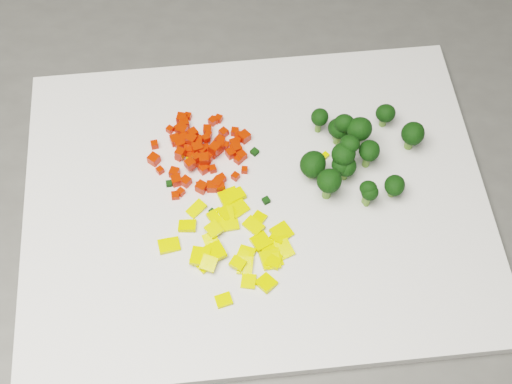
# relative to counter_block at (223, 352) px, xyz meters

# --- Properties ---
(counter_block) EXTENTS (1.01, 0.74, 0.90)m
(counter_block) POSITION_rel_counter_block_xyz_m (0.00, 0.00, 0.00)
(counter_block) COLOR #494946
(counter_block) RESTS_ON ground
(cutting_board) EXTENTS (0.56, 0.48, 0.01)m
(cutting_board) POSITION_rel_counter_block_xyz_m (0.05, 0.02, 0.46)
(cutting_board) COLOR silver
(cutting_board) RESTS_ON counter_block
(carrot_pile) EXTENTS (0.11, 0.11, 0.03)m
(carrot_pile) POSITION_rel_counter_block_xyz_m (-0.01, 0.07, 0.48)
(carrot_pile) COLOR red
(carrot_pile) RESTS_ON cutting_board
(pepper_pile) EXTENTS (0.12, 0.12, 0.02)m
(pepper_pile) POSITION_rel_counter_block_xyz_m (0.03, -0.04, 0.47)
(pepper_pile) COLOR yellow
(pepper_pile) RESTS_ON cutting_board
(broccoli_pile) EXTENTS (0.13, 0.13, 0.06)m
(broccoli_pile) POSITION_rel_counter_block_xyz_m (0.15, 0.08, 0.49)
(broccoli_pile) COLOR black
(broccoli_pile) RESTS_ON cutting_board
(carrot_cube_0) EXTENTS (0.01, 0.01, 0.01)m
(carrot_cube_0) POSITION_rel_counter_block_xyz_m (-0.01, 0.11, 0.47)
(carrot_cube_0) COLOR red
(carrot_cube_0) RESTS_ON carrot_pile
(carrot_cube_1) EXTENTS (0.01, 0.01, 0.01)m
(carrot_cube_1) POSITION_rel_counter_block_xyz_m (0.02, 0.08, 0.47)
(carrot_cube_1) COLOR red
(carrot_cube_1) RESTS_ON carrot_pile
(carrot_cube_2) EXTENTS (0.01, 0.01, 0.01)m
(carrot_cube_2) POSITION_rel_counter_block_xyz_m (-0.01, 0.06, 0.47)
(carrot_cube_2) COLOR red
(carrot_cube_2) RESTS_ON carrot_pile
(carrot_cube_3) EXTENTS (0.01, 0.01, 0.01)m
(carrot_cube_3) POSITION_rel_counter_block_xyz_m (-0.01, 0.07, 0.47)
(carrot_cube_3) COLOR red
(carrot_cube_3) RESTS_ON carrot_pile
(carrot_cube_4) EXTENTS (0.01, 0.01, 0.01)m
(carrot_cube_4) POSITION_rel_counter_block_xyz_m (0.02, 0.09, 0.47)
(carrot_cube_4) COLOR red
(carrot_cube_4) RESTS_ON carrot_pile
(carrot_cube_5) EXTENTS (0.01, 0.01, 0.01)m
(carrot_cube_5) POSITION_rel_counter_block_xyz_m (0.01, 0.08, 0.47)
(carrot_cube_5) COLOR red
(carrot_cube_5) RESTS_ON carrot_pile
(carrot_cube_6) EXTENTS (0.01, 0.01, 0.01)m
(carrot_cube_6) POSITION_rel_counter_block_xyz_m (-0.00, 0.08, 0.47)
(carrot_cube_6) COLOR red
(carrot_cube_6) RESTS_ON carrot_pile
(carrot_cube_7) EXTENTS (0.01, 0.01, 0.01)m
(carrot_cube_7) POSITION_rel_counter_block_xyz_m (-0.02, 0.07, 0.47)
(carrot_cube_7) COLOR red
(carrot_cube_7) RESTS_ON carrot_pile
(carrot_cube_8) EXTENTS (0.01, 0.01, 0.01)m
(carrot_cube_8) POSITION_rel_counter_block_xyz_m (0.01, 0.03, 0.47)
(carrot_cube_8) COLOR red
(carrot_cube_8) RESTS_ON carrot_pile
(carrot_cube_9) EXTENTS (0.01, 0.01, 0.01)m
(carrot_cube_9) POSITION_rel_counter_block_xyz_m (0.00, 0.03, 0.47)
(carrot_cube_9) COLOR red
(carrot_cube_9) RESTS_ON carrot_pile
(carrot_cube_10) EXTENTS (0.01, 0.01, 0.01)m
(carrot_cube_10) POSITION_rel_counter_block_xyz_m (-0.01, 0.02, 0.47)
(carrot_cube_10) COLOR red
(carrot_cube_10) RESTS_ON carrot_pile
(carrot_cube_11) EXTENTS (0.01, 0.01, 0.01)m
(carrot_cube_11) POSITION_rel_counter_block_xyz_m (0.00, 0.07, 0.47)
(carrot_cube_11) COLOR red
(carrot_cube_11) RESTS_ON carrot_pile
(carrot_cube_12) EXTENTS (0.01, 0.01, 0.01)m
(carrot_cube_12) POSITION_rel_counter_block_xyz_m (0.03, 0.05, 0.47)
(carrot_cube_12) COLOR red
(carrot_cube_12) RESTS_ON carrot_pile
(carrot_cube_13) EXTENTS (0.01, 0.01, 0.01)m
(carrot_cube_13) POSITION_rel_counter_block_xyz_m (-0.04, 0.10, 0.47)
(carrot_cube_13) COLOR red
(carrot_cube_13) RESTS_ON carrot_pile
(carrot_cube_14) EXTENTS (0.01, 0.01, 0.01)m
(carrot_cube_14) POSITION_rel_counter_block_xyz_m (-0.04, 0.11, 0.47)
(carrot_cube_14) COLOR red
(carrot_cube_14) RESTS_ON carrot_pile
(carrot_cube_15) EXTENTS (0.01, 0.01, 0.01)m
(carrot_cube_15) POSITION_rel_counter_block_xyz_m (-0.04, 0.08, 0.47)
(carrot_cube_15) COLOR red
(carrot_cube_15) RESTS_ON carrot_pile
(carrot_cube_16) EXTENTS (0.01, 0.01, 0.01)m
(carrot_cube_16) POSITION_rel_counter_block_xyz_m (-0.01, 0.06, 0.47)
(carrot_cube_16) COLOR red
(carrot_cube_16) RESTS_ON carrot_pile
(carrot_cube_17) EXTENTS (0.01, 0.01, 0.01)m
(carrot_cube_17) POSITION_rel_counter_block_xyz_m (0.02, 0.08, 0.47)
(carrot_cube_17) COLOR red
(carrot_cube_17) RESTS_ON carrot_pile
(carrot_cube_18) EXTENTS (0.01, 0.01, 0.01)m
(carrot_cube_18) POSITION_rel_counter_block_xyz_m (-0.04, 0.06, 0.47)
(carrot_cube_18) COLOR red
(carrot_cube_18) RESTS_ON carrot_pile
(carrot_cube_19) EXTENTS (0.01, 0.01, 0.01)m
(carrot_cube_19) POSITION_rel_counter_block_xyz_m (-0.00, 0.11, 0.47)
(carrot_cube_19) COLOR red
(carrot_cube_19) RESTS_ON carrot_pile
(carrot_cube_20) EXTENTS (0.01, 0.01, 0.01)m
(carrot_cube_20) POSITION_rel_counter_block_xyz_m (-0.02, 0.07, 0.48)
(carrot_cube_20) COLOR red
(carrot_cube_20) RESTS_ON carrot_pile
(carrot_cube_21) EXTENTS (0.01, 0.01, 0.01)m
(carrot_cube_21) POSITION_rel_counter_block_xyz_m (-0.01, 0.09, 0.47)
(carrot_cube_21) COLOR red
(carrot_cube_21) RESTS_ON carrot_pile
(carrot_cube_22) EXTENTS (0.01, 0.01, 0.01)m
(carrot_cube_22) POSITION_rel_counter_block_xyz_m (-0.04, 0.08, 0.47)
(carrot_cube_22) COLOR red
(carrot_cube_22) RESTS_ON carrot_pile
(carrot_cube_23) EXTENTS (0.01, 0.01, 0.01)m
(carrot_cube_23) POSITION_rel_counter_block_xyz_m (-0.05, 0.08, 0.47)
(carrot_cube_23) COLOR red
(carrot_cube_23) RESTS_ON carrot_pile
(carrot_cube_24) EXTENTS (0.01, 0.01, 0.01)m
(carrot_cube_24) POSITION_rel_counter_block_xyz_m (-0.04, 0.08, 0.47)
(carrot_cube_24) COLOR red
(carrot_cube_24) RESTS_ON carrot_pile
(carrot_cube_25) EXTENTS (0.01, 0.01, 0.01)m
(carrot_cube_25) POSITION_rel_counter_block_xyz_m (0.02, 0.08, 0.47)
(carrot_cube_25) COLOR red
(carrot_cube_25) RESTS_ON carrot_pile
(carrot_cube_26) EXTENTS (0.01, 0.01, 0.01)m
(carrot_cube_26) POSITION_rel_counter_block_xyz_m (-0.04, 0.07, 0.47)
(carrot_cube_26) COLOR red
(carrot_cube_26) RESTS_ON carrot_pile
(carrot_cube_27) EXTENTS (0.01, 0.01, 0.01)m
(carrot_cube_27) POSITION_rel_counter_block_xyz_m (-0.01, 0.08, 0.48)
(carrot_cube_27) COLOR red
(carrot_cube_27) RESTS_ON carrot_pile
(carrot_cube_28) EXTENTS (0.01, 0.01, 0.01)m
(carrot_cube_28) POSITION_rel_counter_block_xyz_m (-0.07, 0.07, 0.47)
(carrot_cube_28) COLOR red
(carrot_cube_28) RESTS_ON carrot_pile
(carrot_cube_29) EXTENTS (0.01, 0.01, 0.01)m
(carrot_cube_29) POSITION_rel_counter_block_xyz_m (-0.03, 0.06, 0.47)
(carrot_cube_29) COLOR red
(carrot_cube_29) RESTS_ON carrot_pile
(carrot_cube_30) EXTENTS (0.01, 0.01, 0.01)m
(carrot_cube_30) POSITION_rel_counter_block_xyz_m (-0.04, 0.11, 0.47)
(carrot_cube_30) COLOR red
(carrot_cube_30) RESTS_ON carrot_pile
(carrot_cube_31) EXTENTS (0.01, 0.01, 0.01)m
(carrot_cube_31) POSITION_rel_counter_block_xyz_m (-0.04, 0.09, 0.47)
(carrot_cube_31) COLOR red
(carrot_cube_31) RESTS_ON carrot_pile
(carrot_cube_32) EXTENTS (0.01, 0.01, 0.01)m
(carrot_cube_32) POSITION_rel_counter_block_xyz_m (0.00, 0.03, 0.47)
(carrot_cube_32) COLOR red
(carrot_cube_32) RESTS_ON carrot_pile
(carrot_cube_33) EXTENTS (0.01, 0.01, 0.01)m
(carrot_cube_33) POSITION_rel_counter_block_xyz_m (-0.01, 0.05, 0.47)
(carrot_cube_33) COLOR red
(carrot_cube_33) RESTS_ON carrot_pile
(carrot_cube_34) EXTENTS (0.01, 0.01, 0.01)m
(carrot_cube_34) POSITION_rel_counter_block_xyz_m (-0.04, 0.08, 0.47)
(carrot_cube_34) COLOR red
(carrot_cube_34) RESTS_ON carrot_pile
(carrot_cube_35) EXTENTS (0.01, 0.01, 0.01)m
(carrot_cube_35) POSITION_rel_counter_block_xyz_m (-0.06, 0.05, 0.47)
(carrot_cube_35) COLOR red
(carrot_cube_35) RESTS_ON carrot_pile
(carrot_cube_36) EXTENTS (0.01, 0.01, 0.01)m
(carrot_cube_36) POSITION_rel_counter_block_xyz_m (-0.03, 0.09, 0.47)
(carrot_cube_36) COLOR red
(carrot_cube_36) RESTS_ON carrot_pile
(carrot_cube_37) EXTENTS (0.01, 0.01, 0.01)m
(carrot_cube_37) POSITION_rel_counter_block_xyz_m (-0.02, 0.03, 0.47)
(carrot_cube_37) COLOR red
(carrot_cube_37) RESTS_ON carrot_pile
(carrot_cube_38) EXTENTS (0.01, 0.01, 0.01)m
(carrot_cube_38) POSITION_rel_counter_block_xyz_m (0.03, 0.04, 0.47)
(carrot_cube_38) COLOR red
(carrot_cube_38) RESTS_ON carrot_pile
(carrot_cube_39) EXTENTS (0.01, 0.01, 0.01)m
(carrot_cube_39) POSITION_rel_counter_block_xyz_m (-0.03, 0.08, 0.47)
(carrot_cube_39) COLOR red
(carrot_cube_39) RESTS_ON carrot_pile
(carrot_cube_40) EXTENTS (0.01, 0.01, 0.01)m
(carrot_cube_40) POSITION_rel_counter_block_xyz_m (-0.02, 0.05, 0.48)
(carrot_cube_40) COLOR red
(carrot_cube_40) RESTS_ON carrot_pile
(carrot_cube_41) EXTENTS (0.01, 0.01, 0.01)m
(carrot_cube_41) POSITION_rel_counter_block_xyz_m (-0.02, 0.08, 0.47)
(carrot_cube_41) COLOR red
(carrot_cube_41) RESTS_ON carrot_pile
(carrot_cube_42) EXTENTS (0.01, 0.01, 0.01)m
(carrot_cube_42) POSITION_rel_counter_block_xyz_m (-0.02, 0.03, 0.47)
(carrot_cube_42) COLOR red
(carrot_cube_42) RESTS_ON carrot_pile
(carrot_cube_43) EXTENTS (0.01, 0.01, 0.01)m
(carrot_cube_43) POSITION_rel_counter_block_xyz_m (0.02, 0.07, 0.47)
(carrot_cube_43) COLOR red
(carrot_cube_43) RESTS_ON carrot_pile
(carrot_cube_44) EXTENTS (0.01, 0.01, 0.01)m
(carrot_cube_44) POSITION_rel_counter_block_xyz_m (0.01, 0.10, 0.47)
(carrot_cube_44) COLOR red
(carrot_cube_44) RESTS_ON carrot_pile
(carrot_cube_45) EXTENTS (0.01, 0.01, 0.01)m
(carrot_cube_45) POSITION_rel_counter_block_xyz_m (-0.01, 0.10, 0.47)
(carrot_cube_45) COLOR red
(carrot_cube_45) RESTS_ON carrot_pile
(carrot_cube_46) EXTENTS (0.01, 0.01, 0.01)m
(carrot_cube_46) POSITION_rel_counter_block_xyz_m (-0.01, 0.06, 0.47)
(carrot_cube_46) COLOR red
(carrot_cube_46) RESTS_ON carrot_pile
(carrot_cube_47) EXTENTS (0.01, 0.01, 0.01)m
(carrot_cube_47) POSITION_rel_counter_block_xyz_m (-0.05, 0.04, 0.47)
(carrot_cube_47) COLOR red
(carrot_cube_47) RESTS_ON carrot_pile
(carrot_cube_48) EXTENTS (0.01, 0.01, 0.01)m
(carrot_cube_48) POSITION_rel_counter_block_xyz_m (0.01, 0.04, 0.47)
(carrot_cube_48) COLOR red
(carrot_cube_48) RESTS_ON carrot_pile
(carrot_cube_49) EXTENTS (0.01, 0.01, 0.01)m
(carrot_cube_49) POSITION_rel_counter_block_xyz_m (-0.03, 0.02, 0.47)
(carrot_cube_49) COLOR red
(carrot_cube_49) RESTS_ON carrot_pile
(carrot_cube_50) EXTENTS (0.01, 0.01, 0.01)m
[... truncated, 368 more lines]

